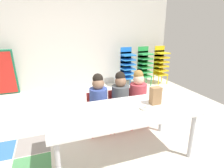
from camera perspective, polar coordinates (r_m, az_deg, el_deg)
name	(u,v)px	position (r m, az deg, el deg)	size (l,w,h in m)	color
ground_plane	(96,133)	(2.90, -4.87, -15.08)	(5.49, 4.88, 0.02)	silver
back_wall	(70,37)	(4.86, -12.87, 14.01)	(5.49, 0.10, 2.58)	beige
craft_table	(123,114)	(2.18, 3.31, -9.37)	(1.71, 0.75, 0.62)	white
seated_child_near_camera	(98,98)	(2.67, -4.30, -4.47)	(0.32, 0.31, 0.92)	red
seated_child_middle_seat	(120,95)	(2.77, 2.53, -3.59)	(0.32, 0.31, 0.92)	red
seated_child_far_right	(138,93)	(2.89, 8.03, -2.84)	(0.32, 0.31, 0.92)	red
kid_chair_blue_stack	(127,65)	(4.82, 4.78, 5.80)	(0.32, 0.30, 1.04)	blue
kid_chair_green_stack	(144,64)	(5.05, 10.03, 6.12)	(0.32, 0.30, 1.04)	green
kid_chair_yellow_stack	(161,63)	(5.32, 14.91, 6.37)	(0.32, 0.30, 1.04)	yellow
paper_bag_brown	(155,96)	(2.34, 13.40, -3.56)	(0.13, 0.09, 0.22)	#9E754C
paper_plate_near_edge	(144,109)	(2.20, 9.91, -7.76)	(0.18, 0.18, 0.01)	white
paper_plate_center_table	(100,112)	(2.10, -3.62, -8.82)	(0.18, 0.18, 0.01)	white
donut_powdered_on_plate	(144,108)	(2.19, 9.93, -7.31)	(0.11, 0.11, 0.03)	white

